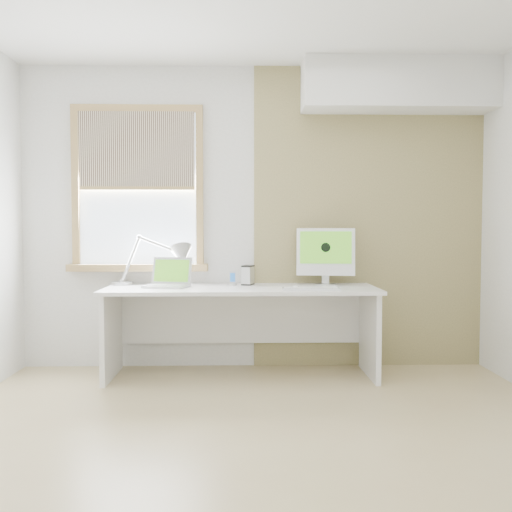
{
  "coord_description": "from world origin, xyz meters",
  "views": [
    {
      "loc": [
        -0.1,
        -3.16,
        1.21
      ],
      "look_at": [
        0.0,
        1.05,
        1.0
      ],
      "focal_mm": 39.5,
      "sensor_mm": 36.0,
      "label": 1
    }
  ],
  "objects_px": {
    "laptop": "(169,280)",
    "imac": "(326,253)",
    "external_drive": "(248,275)",
    "desk": "(241,310)",
    "desk_lamp": "(171,259)"
  },
  "relations": [
    {
      "from": "laptop",
      "to": "imac",
      "type": "bearing_deg",
      "value": 4.96
    },
    {
      "from": "desk_lamp",
      "to": "imac",
      "type": "bearing_deg",
      "value": -0.87
    },
    {
      "from": "desk",
      "to": "external_drive",
      "type": "height_order",
      "value": "external_drive"
    },
    {
      "from": "desk",
      "to": "desk_lamp",
      "type": "height_order",
      "value": "desk_lamp"
    },
    {
      "from": "laptop",
      "to": "imac",
      "type": "distance_m",
      "value": 1.33
    },
    {
      "from": "desk_lamp",
      "to": "laptop",
      "type": "xyz_separation_m",
      "value": [
        -0.0,
        -0.13,
        -0.16
      ]
    },
    {
      "from": "desk_lamp",
      "to": "external_drive",
      "type": "distance_m",
      "value": 0.66
    },
    {
      "from": "desk_lamp",
      "to": "laptop",
      "type": "bearing_deg",
      "value": -90.03
    },
    {
      "from": "imac",
      "to": "external_drive",
      "type": "bearing_deg",
      "value": 178.16
    },
    {
      "from": "desk",
      "to": "external_drive",
      "type": "relative_size",
      "value": 13.29
    },
    {
      "from": "external_drive",
      "to": "imac",
      "type": "xyz_separation_m",
      "value": [
        0.65,
        -0.02,
        0.19
      ]
    },
    {
      "from": "external_drive",
      "to": "imac",
      "type": "distance_m",
      "value": 0.68
    },
    {
      "from": "desk_lamp",
      "to": "imac",
      "type": "distance_m",
      "value": 1.3
    },
    {
      "from": "desk",
      "to": "laptop",
      "type": "xyz_separation_m",
      "value": [
        -0.59,
        -0.0,
        0.25
      ]
    },
    {
      "from": "external_drive",
      "to": "laptop",
      "type": "bearing_deg",
      "value": -168.32
    }
  ]
}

